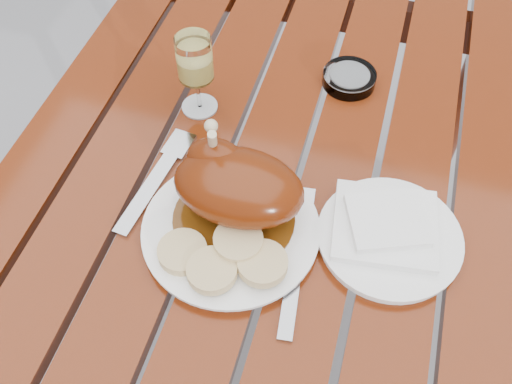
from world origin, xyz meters
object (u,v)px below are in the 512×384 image
table (259,284)px  ashtray (349,78)px  wine_glass (196,75)px  dinner_plate (231,230)px  side_plate (389,238)px

table → ashtray: bearing=68.1°
wine_glass → ashtray: size_ratio=1.54×
table → dinner_plate: bearing=-94.7°
wine_glass → side_plate: bearing=-27.3°
dinner_plate → side_plate: bearing=12.7°
side_plate → ashtray: size_ratio=2.20×
dinner_plate → wine_glass: 0.27m
side_plate → ashtray: (-0.11, 0.31, 0.00)m
wine_glass → ashtray: 0.27m
wine_glass → ashtray: wine_glass is taller
dinner_plate → wine_glass: bearing=119.3°
table → ashtray: ashtray is taller
side_plate → table: bearing=161.3°
dinner_plate → side_plate: 0.22m
wine_glass → side_plate: wine_glass is taller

